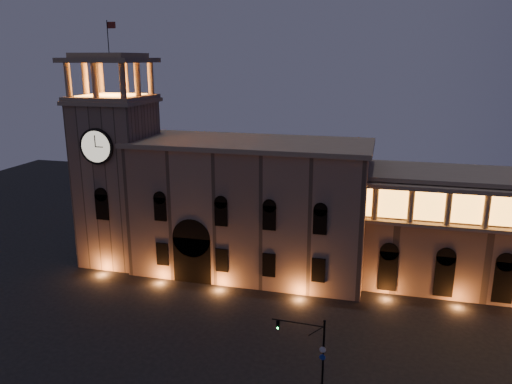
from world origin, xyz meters
TOP-DOWN VIEW (x-y plane):
  - ground at (0.00, 0.00)m, footprint 160.00×160.00m
  - government_building at (-2.08, 21.93)m, footprint 30.80×12.80m
  - clock_tower at (-20.50, 20.98)m, footprint 9.80×9.80m
  - traffic_light at (9.89, -0.96)m, footprint 4.80×0.57m

SIDE VIEW (x-z plane):
  - ground at x=0.00m, z-range 0.00..0.00m
  - traffic_light at x=9.89m, z-range 0.17..6.75m
  - government_building at x=-2.08m, z-range -0.03..17.57m
  - clock_tower at x=-20.50m, z-range -3.70..28.70m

